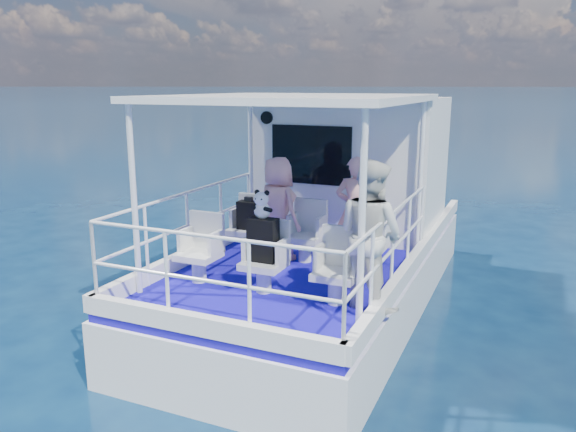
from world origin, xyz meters
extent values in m
plane|color=#081F3D|center=(0.00, 0.00, 0.00)|extent=(2000.00, 2000.00, 0.00)
cube|color=white|center=(0.00, 1.00, 0.00)|extent=(3.00, 7.00, 1.60)
cube|color=#140A8E|center=(0.00, 1.00, 0.85)|extent=(2.90, 6.90, 0.10)
cube|color=white|center=(0.00, 2.30, 2.00)|extent=(2.85, 2.00, 2.20)
cube|color=white|center=(0.00, -0.20, 3.14)|extent=(3.00, 3.20, 0.08)
cylinder|color=white|center=(-1.35, -1.70, 2.00)|extent=(0.07, 0.07, 2.20)
cylinder|color=white|center=(1.35, -1.70, 2.00)|extent=(0.07, 0.07, 2.20)
cylinder|color=white|center=(-1.35, 1.20, 2.00)|extent=(0.07, 0.07, 2.20)
cylinder|color=white|center=(1.35, 1.20, 2.00)|extent=(0.07, 0.07, 2.20)
cube|color=silver|center=(-0.90, 0.20, 1.09)|extent=(0.48, 0.46, 0.38)
cube|color=silver|center=(0.00, 0.20, 1.09)|extent=(0.48, 0.46, 0.38)
cube|color=silver|center=(0.90, 0.20, 1.09)|extent=(0.48, 0.46, 0.38)
cube|color=silver|center=(-0.90, -1.10, 1.09)|extent=(0.48, 0.46, 0.38)
cube|color=silver|center=(0.00, -1.10, 1.09)|extent=(0.48, 0.46, 0.38)
cube|color=silver|center=(0.90, -1.10, 1.09)|extent=(0.48, 0.46, 0.38)
imported|color=#EFA39B|center=(-0.38, 0.13, 1.63)|extent=(0.65, 0.57, 1.45)
imported|color=#E79E95|center=(0.63, 0.46, 1.64)|extent=(0.61, 0.47, 1.47)
imported|color=silver|center=(1.25, -1.02, 1.72)|extent=(0.99, 0.91, 1.64)
cube|color=black|center=(-0.86, 0.18, 1.48)|extent=(0.31, 0.17, 0.41)
cube|color=black|center=(-0.01, -1.08, 1.54)|extent=(0.34, 0.19, 0.51)
cube|color=black|center=(-0.86, 0.18, 1.72)|extent=(0.11, 0.07, 0.07)
camera|label=1|loc=(2.80, -6.75, 3.30)|focal=35.00mm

